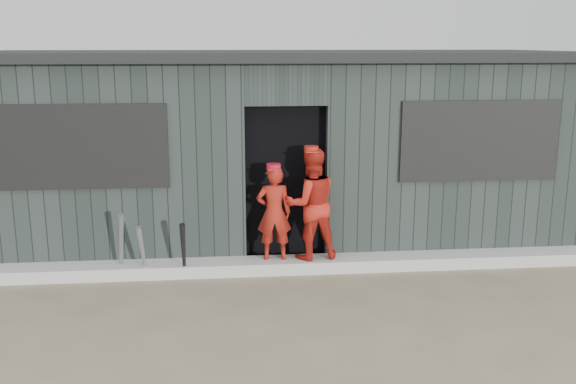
{
  "coord_description": "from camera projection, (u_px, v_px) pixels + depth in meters",
  "views": [
    {
      "loc": [
        -0.72,
        -5.6,
        2.73
      ],
      "look_at": [
        0.0,
        1.8,
        1.0
      ],
      "focal_mm": 40.0,
      "sensor_mm": 36.0,
      "label": 1
    }
  ],
  "objects": [
    {
      "name": "curb",
      "position": [
        288.0,
        265.0,
        7.86
      ],
      "size": [
        8.0,
        0.36,
        0.15
      ],
      "primitive_type": "cube",
      "color": "#ADADA8",
      "rests_on": "ground"
    },
    {
      "name": "bat_right",
      "position": [
        184.0,
        251.0,
        7.51
      ],
      "size": [
        0.07,
        0.23,
        0.71
      ],
      "primitive_type": "cone",
      "rotation": [
        0.24,
        0.0,
        0.01
      ],
      "color": "black",
      "rests_on": "ground"
    },
    {
      "name": "player_red_right",
      "position": [
        311.0,
        204.0,
        7.76
      ],
      "size": [
        0.74,
        0.61,
        1.36
      ],
      "primitive_type": "imported",
      "rotation": [
        0.0,
        0.0,
        3.3
      ],
      "color": "red",
      "rests_on": "curb"
    },
    {
      "name": "bat_left",
      "position": [
        121.0,
        245.0,
        7.53
      ],
      "size": [
        0.18,
        0.34,
        0.83
      ],
      "primitive_type": "cone",
      "rotation": [
        0.33,
        0.0,
        0.33
      ],
      "color": "gray",
      "rests_on": "ground"
    },
    {
      "name": "dugout",
      "position": [
        277.0,
        146.0,
        9.22
      ],
      "size": [
        8.3,
        3.3,
        2.62
      ],
      "color": "black",
      "rests_on": "ground"
    },
    {
      "name": "player_grey_back",
      "position": [
        319.0,
        209.0,
        8.32
      ],
      "size": [
        0.71,
        0.58,
        1.26
      ],
      "primitive_type": "imported",
      "rotation": [
        0.0,
        0.0,
        2.81
      ],
      "color": "silver",
      "rests_on": "ground"
    },
    {
      "name": "ground",
      "position": [
        306.0,
        337.0,
        6.11
      ],
      "size": [
        80.0,
        80.0,
        0.0
      ],
      "primitive_type": "plane",
      "color": "#6F644D",
      "rests_on": "ground"
    },
    {
      "name": "bat_mid",
      "position": [
        143.0,
        252.0,
        7.49
      ],
      "size": [
        0.11,
        0.28,
        0.69
      ],
      "primitive_type": "cone",
      "rotation": [
        0.3,
        0.0,
        -0.17
      ],
      "color": "gray",
      "rests_on": "ground"
    },
    {
      "name": "player_red_left",
      "position": [
        274.0,
        213.0,
        7.74
      ],
      "size": [
        0.43,
        0.28,
        1.16
      ],
      "primitive_type": "imported",
      "rotation": [
        0.0,
        0.0,
        3.13
      ],
      "color": "maroon",
      "rests_on": "curb"
    }
  ]
}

